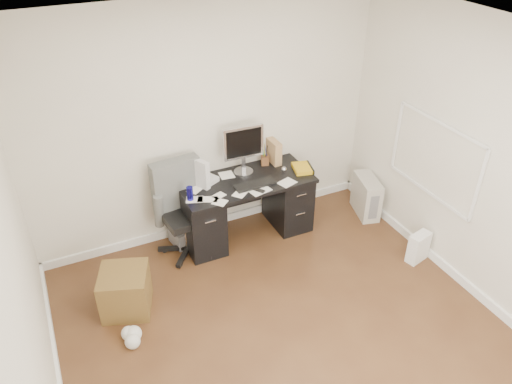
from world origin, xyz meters
The scene contains 18 objects.
ground centered at (0.00, 0.00, 0.00)m, with size 4.00×4.00×0.00m, color #442715.
room_shell centered at (0.03, 0.03, 1.66)m, with size 4.02×4.02×2.71m.
desk centered at (0.30, 1.65, 0.40)m, with size 1.50×0.70×0.75m.
loose_papers centered at (0.10, 1.60, 0.75)m, with size 1.10×0.60×0.00m, color silver, non-canonical shape.
lcd_monitor centered at (0.35, 1.81, 1.04)m, with size 0.47×0.27×0.59m, color #B0B0B4, non-canonical shape.
keyboard centered at (0.35, 1.50, 0.76)m, with size 0.47×0.16×0.03m, color black.
computer_mouse centered at (0.77, 1.63, 0.78)m, with size 0.07×0.07×0.07m, color #B0B0B4.
travel_mug centered at (-0.39, 1.53, 0.83)m, with size 0.07×0.07×0.15m, color #191594.
white_binder centered at (-0.21, 1.76, 0.91)m, with size 0.13×0.28×0.33m, color silver.
magazine_file centered at (0.77, 1.88, 0.89)m, with size 0.12×0.24×0.28m, color #A17C4E.
pen_cup centered at (0.65, 1.88, 0.88)m, with size 0.11×0.11×0.26m, color #582F19, non-canonical shape.
yellow_book centered at (0.99, 1.57, 0.77)m, with size 0.20×0.26×0.05m, color gold.
paper_remote centered at (0.35, 1.39, 0.76)m, with size 0.23×0.19×0.02m, color silver, non-canonical shape.
office_chair centered at (-0.43, 1.64, 0.55)m, with size 0.62×0.62×1.09m, color #555855, non-canonical shape.
pc_tower centered at (1.84, 1.41, 0.25)m, with size 0.22×0.49×0.49m, color #B1AC9F.
shopping_bag centered at (1.82, 0.40, 0.17)m, with size 0.26×0.18×0.35m, color white.
wicker_basket centered at (-1.26, 1.04, 0.23)m, with size 0.45×0.45×0.45m, color #4B3316.
desk_printer centered at (-0.39, 1.81, 0.10)m, with size 0.34×0.28×0.20m, color slate.
Camera 1 is at (-1.63, -2.72, 3.65)m, focal length 35.00 mm.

